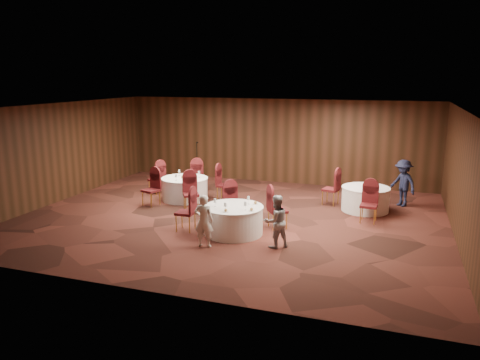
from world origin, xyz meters
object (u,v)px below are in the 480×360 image
(table_main, at_px, (233,220))
(table_right, at_px, (365,199))
(woman_b, at_px, (276,221))
(table_left, at_px, (185,189))
(mic_stand, at_px, (197,172))
(woman_a, at_px, (204,221))
(man_c, at_px, (403,183))

(table_main, distance_m, table_right, 4.53)
(table_right, xyz_separation_m, woman_b, (-1.80, -3.91, 0.27))
(table_left, xyz_separation_m, mic_stand, (-0.52, 2.21, 0.10))
(table_main, xyz_separation_m, woman_a, (-0.35, -1.13, 0.27))
(table_main, distance_m, woman_a, 1.22)
(mic_stand, relative_size, man_c, 1.09)
(table_left, height_order, mic_stand, mic_stand)
(table_right, relative_size, mic_stand, 0.89)
(man_c, bearing_deg, table_right, -96.17)
(table_main, height_order, woman_b, woman_b)
(woman_b, relative_size, man_c, 0.87)
(table_right, bearing_deg, mic_stand, 165.61)
(table_right, distance_m, woman_b, 4.32)
(table_main, distance_m, mic_stand, 5.89)
(man_c, bearing_deg, mic_stand, -142.70)
(table_main, distance_m, table_left, 3.83)
(table_main, bearing_deg, woman_b, -25.05)
(table_left, distance_m, woman_a, 4.53)
(table_main, distance_m, man_c, 5.95)
(woman_b, bearing_deg, mic_stand, -93.99)
(table_left, relative_size, woman_a, 1.19)
(table_main, xyz_separation_m, woman_b, (1.30, -0.61, 0.27))
(table_left, height_order, table_right, same)
(table_left, bearing_deg, woman_a, -58.69)
(table_main, relative_size, table_right, 1.08)
(table_main, relative_size, woman_a, 1.20)
(table_left, distance_m, table_right, 5.83)
(table_right, height_order, woman_a, woman_a)
(woman_a, xyz_separation_m, man_c, (4.51, 5.37, 0.09))
(table_left, distance_m, mic_stand, 2.27)
(table_left, bearing_deg, mic_stand, 103.39)
(mic_stand, height_order, woman_a, mic_stand)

